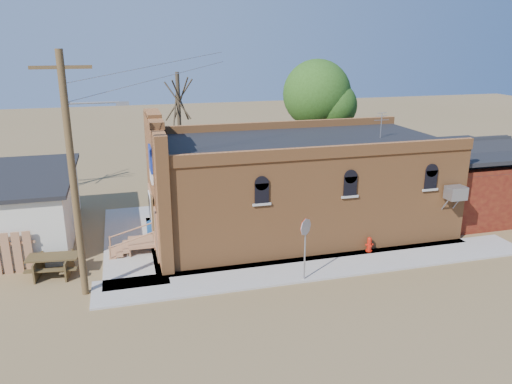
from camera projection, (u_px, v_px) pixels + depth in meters
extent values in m
plane|color=brown|center=(299.00, 281.00, 20.00)|extent=(120.00, 120.00, 0.00)
cube|color=#9E9991|center=(325.00, 267.00, 21.20)|extent=(19.00, 2.20, 0.08)
cube|color=#9E9991|center=(132.00, 241.00, 23.93)|extent=(2.60, 10.00, 0.08)
cube|color=#A76433|center=(300.00, 187.00, 24.92)|extent=(14.00, 7.00, 4.50)
cube|color=black|center=(301.00, 141.00, 24.25)|extent=(13.80, 6.80, 0.12)
cube|color=#A76433|center=(157.00, 184.00, 22.96)|extent=(0.50, 7.40, 5.80)
cube|color=#162C97|center=(151.00, 168.00, 21.46)|extent=(0.08, 1.10, 1.56)
cube|color=#929298|center=(456.00, 193.00, 22.72)|extent=(0.85, 0.65, 0.60)
cube|color=#4F110D|center=(461.00, 185.00, 27.51)|extent=(5.00, 6.00, 3.20)
cylinder|color=#4D3A1E|center=(73.00, 180.00, 17.72)|extent=(0.26, 0.26, 9.00)
cube|color=#4D3A1E|center=(61.00, 67.00, 16.58)|extent=(2.00, 0.12, 0.12)
cylinder|color=#929298|center=(92.00, 103.00, 17.16)|extent=(1.80, 0.08, 0.08)
cube|color=#929298|center=(122.00, 103.00, 17.43)|extent=(0.45, 0.22, 0.14)
cylinder|color=#483A29|center=(180.00, 135.00, 30.14)|extent=(0.24, 0.24, 7.50)
cylinder|color=#483A29|center=(315.00, 136.00, 33.05)|extent=(0.28, 0.28, 6.30)
sphere|color=#274814|center=(317.00, 94.00, 32.23)|extent=(4.40, 4.40, 4.40)
cylinder|color=#AC1709|center=(369.00, 251.00, 22.65)|extent=(0.38, 0.38, 0.06)
cylinder|color=#AC1709|center=(369.00, 245.00, 22.56)|extent=(0.26, 0.26, 0.52)
sphere|color=#AC1709|center=(370.00, 239.00, 22.48)|extent=(0.21, 0.21, 0.21)
cylinder|color=#AC1709|center=(371.00, 246.00, 22.44)|extent=(0.12, 0.14, 0.09)
cylinder|color=#AC1709|center=(367.00, 245.00, 22.53)|extent=(0.14, 0.12, 0.09)
cylinder|color=#AC1709|center=(372.00, 244.00, 22.59)|extent=(0.14, 0.12, 0.09)
cylinder|color=#929298|center=(305.00, 252.00, 19.69)|extent=(0.08, 0.08, 2.33)
cylinder|color=#929298|center=(306.00, 227.00, 19.36)|extent=(0.58, 0.45, 0.70)
cylinder|color=#B9200A|center=(305.00, 227.00, 19.40)|extent=(0.58, 0.45, 0.70)
cylinder|color=navy|center=(153.00, 231.00, 23.88)|extent=(0.76, 0.76, 0.90)
cube|color=#49391D|center=(37.00, 267.00, 20.34)|extent=(0.26, 1.57, 0.79)
cube|color=#49391D|center=(71.00, 265.00, 20.53)|extent=(0.26, 1.57, 0.79)
cube|color=#49391D|center=(53.00, 257.00, 20.31)|extent=(2.12, 1.14, 0.07)
cube|color=#49391D|center=(50.00, 271.00, 19.83)|extent=(2.05, 0.53, 0.06)
cube|color=#49391D|center=(57.00, 258.00, 21.00)|extent=(2.05, 0.53, 0.06)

